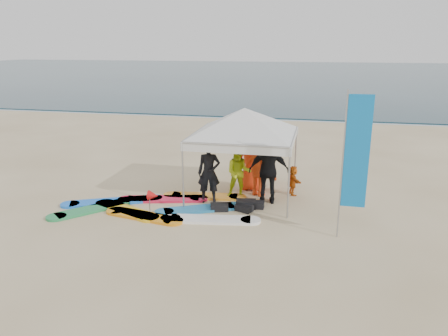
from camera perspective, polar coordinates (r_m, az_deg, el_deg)
ground at (r=10.18m, az=-4.17°, el=-10.44°), size 120.00×120.00×0.00m
ocean at (r=68.91m, az=10.42°, el=12.03°), size 160.00×84.00×0.08m
shoreline_foam at (r=27.42m, az=6.73°, el=6.41°), size 160.00×1.20×0.01m
person_black_a at (r=12.69m, az=-1.98°, el=-0.60°), size 0.74×0.57×1.80m
person_yellow at (r=13.05m, az=1.95°, el=-0.59°), size 0.87×0.73×1.60m
person_orange_a at (r=13.29m, az=4.66°, el=0.19°), size 1.36×1.14×1.83m
person_black_b at (r=12.65m, az=5.87°, el=-0.34°), size 1.21×0.65×1.96m
person_orange_b at (r=13.74m, az=3.59°, el=0.91°), size 1.03×0.77×1.90m
person_seated at (r=13.59m, az=9.00°, el=-1.61°), size 0.57×0.89×0.92m
canopy_tent at (r=12.78m, az=2.69°, el=7.79°), size 4.11×4.11×3.10m
feather_flag at (r=10.40m, az=16.77°, el=1.77°), size 0.60×0.04×3.55m
marker_pennant at (r=12.14m, az=-9.22°, el=-3.59°), size 0.28×0.28×0.64m
gear_pile at (r=12.38m, az=2.15°, el=-4.95°), size 1.51×0.81×0.22m
surfboard_spread at (r=12.60m, az=-8.80°, el=-5.06°), size 5.43×3.04×0.07m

